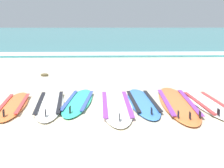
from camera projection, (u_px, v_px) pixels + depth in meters
name	position (u px, v px, depth m)	size (l,w,h in m)	color
ground_plane	(95.00, 110.00, 5.05)	(80.00, 80.00, 0.00)	#C1B599
sea	(104.00, 32.00, 41.68)	(80.00, 60.00, 0.10)	teal
wave_foam_strip	(101.00, 55.00, 13.11)	(80.00, 1.37, 0.11)	white
surfboard_0	(14.00, 105.00, 5.25)	(0.68, 1.94, 0.18)	orange
surfboard_1	(50.00, 103.00, 5.34)	(0.78, 2.19, 0.18)	white
surfboard_2	(78.00, 101.00, 5.47)	(0.67, 2.05, 0.18)	#2DB793
surfboard_3	(116.00, 105.00, 5.25)	(0.65, 2.43, 0.18)	white
surfboard_4	(142.00, 102.00, 5.44)	(0.64, 2.15, 0.18)	#3875CC
surfboard_5	(177.00, 103.00, 5.38)	(0.77, 2.58, 0.18)	orange
surfboard_6	(207.00, 104.00, 5.33)	(0.64, 2.14, 0.18)	white
seaweed_clump_near_shoreline	(45.00, 75.00, 8.20)	(0.23, 0.19, 0.08)	#4C4228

